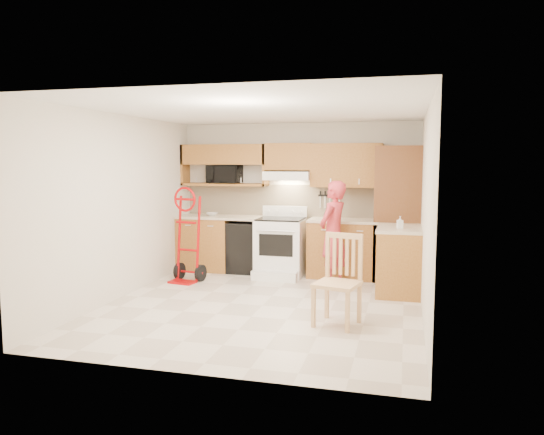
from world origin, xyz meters
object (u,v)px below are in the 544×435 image
at_px(person, 333,233).
at_px(hand_truck, 186,239).
at_px(microwave, 225,174).
at_px(dining_chair, 337,281).
at_px(range, 280,242).

relative_size(person, hand_truck, 1.19).
bearing_deg(microwave, dining_chair, -48.69).
relative_size(microwave, dining_chair, 0.54).
distance_m(range, person, 1.03).
bearing_deg(dining_chair, range, 131.48).
relative_size(range, person, 0.71).
height_order(range, hand_truck, hand_truck).
xyz_separation_m(person, dining_chair, (0.31, -1.91, -0.27)).
height_order(microwave, dining_chair, microwave).
xyz_separation_m(microwave, person, (1.98, -0.74, -0.86)).
distance_m(microwave, person, 2.28).
height_order(microwave, hand_truck, microwave).
height_order(range, dining_chair, range).
bearing_deg(hand_truck, person, 18.30).
relative_size(microwave, person, 0.36).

